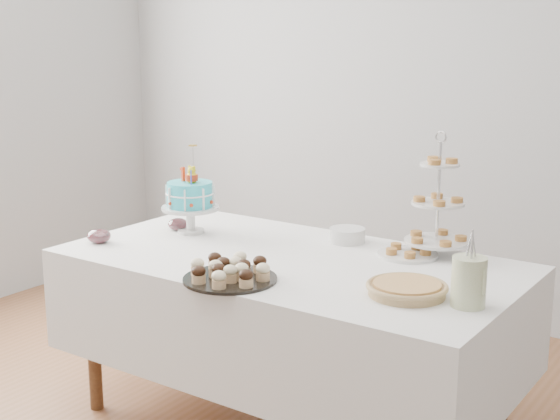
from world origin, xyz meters
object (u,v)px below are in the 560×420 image
Objects in this scene: pastry_plate at (408,252)px; utensil_pitcher at (469,280)px; table at (289,309)px; cupcake_tray at (230,270)px; pie at (407,288)px; jam_bowl_a at (99,236)px; plate_stack at (347,235)px; jam_bowl_b at (178,224)px; tiered_stand at (438,204)px; birthday_cake at (190,209)px.

utensil_pitcher reaches higher than pastry_plate.
cupcake_tray reaches higher than table.
jam_bowl_a is (-1.46, -0.13, 0.00)m from pie.
jam_bowl_a is at bearing -144.68° from plate_stack.
cupcake_tray reaches higher than pastry_plate.
plate_stack reaches higher than jam_bowl_b.
pie is 0.51m from pastry_plate.
tiered_stand is at bearing 45.81° from pastry_plate.
plate_stack is (-0.54, 0.52, 0.00)m from pie.
pastry_plate is (0.32, -0.05, -0.01)m from plate_stack.
birthday_cake is 4.29× the size of jam_bowl_b.
jam_bowl_a is at bearing -109.65° from jam_bowl_b.
utensil_pitcher is at bearing -56.72° from tiered_stand.
table is 7.46× the size of pastry_plate.
pie is (0.62, -0.16, 0.25)m from table.
birthday_cake is 1.15m from tiered_stand.
jam_bowl_b is at bearing -160.95° from plate_stack.
birthday_cake is 1.54× the size of utensil_pitcher.
utensil_pitcher is (1.46, -0.23, -0.02)m from birthday_cake.
tiered_stand is 0.24m from pastry_plate.
pie is at bearing -64.87° from pastry_plate.
tiered_stand reaches higher than cupcake_tray.
jam_bowl_b is at bearing 145.48° from cupcake_tray.
table is 0.92m from jam_bowl_a.
jam_bowl_b is (-1.10, -0.22, 0.01)m from pastry_plate.
birthday_cake is at bearing -4.03° from jam_bowl_b.
pastry_plate is (-0.22, 0.47, -0.01)m from pie.
pie is 0.23m from utensil_pitcher.
cupcake_tray is at bearing -92.16° from table.
utensil_pitcher is at bearing 15.82° from cupcake_tray.
pastry_plate is at bearing -134.19° from tiered_stand.
tiered_stand reaches higher than birthday_cake.
pastry_plate is at bearing 150.44° from utensil_pitcher.
birthday_cake is 1.40× the size of pie.
birthday_cake is 1.05m from pastry_plate.
jam_bowl_b is (-1.32, 0.25, 0.00)m from pie.
tiered_stand is (0.49, 0.40, 0.45)m from table.
pastry_plate is 2.66× the size of jam_bowl_b.
jam_bowl_b reaches higher than table.
cupcake_tray is at bearing -120.79° from pastry_plate.
jam_bowl_b is (0.14, 0.38, -0.00)m from jam_bowl_a.
table is at bearing -7.48° from jam_bowl_b.
birthday_cake reaches higher than table.
jam_bowl_a is 1.10× the size of jam_bowl_b.
pie is at bearing 5.11° from jam_bowl_a.
cupcake_tray is (0.60, -0.47, -0.07)m from birthday_cake.
table is at bearing 165.84° from pie.
pie is 1.46m from jam_bowl_a.
cupcake_tray is 0.84m from jam_bowl_b.
jam_bowl_a is at bearing -152.65° from tiered_stand.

